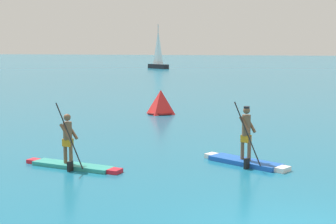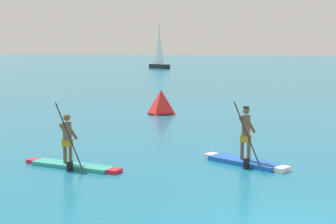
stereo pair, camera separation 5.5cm
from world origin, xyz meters
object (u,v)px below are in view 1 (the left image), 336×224
Objects in this scene: paddleboarder_near_left at (71,157)px; paddleboarder_mid_center at (246,153)px; sailboat_left_horizon at (158,62)px; race_marker_buoy at (161,103)px.

paddleboarder_near_left reaches higher than paddleboarder_mid_center.
sailboat_left_horizon is (-24.21, 64.78, 0.74)m from paddleboarder_mid_center.
race_marker_buoy is at bearing 147.34° from paddleboarder_mid_center.
sailboat_left_horizon is at bearing 108.43° from race_marker_buoy.
paddleboarder_mid_center is 0.38× the size of sailboat_left_horizon.
paddleboarder_mid_center is at bearing -59.40° from race_marker_buoy.
paddleboarder_near_left is 12.18m from race_marker_buoy.
race_marker_buoy is 57.55m from sailboat_left_horizon.
sailboat_left_horizon reaches higher than race_marker_buoy.
paddleboarder_mid_center is 1.96× the size of race_marker_buoy.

